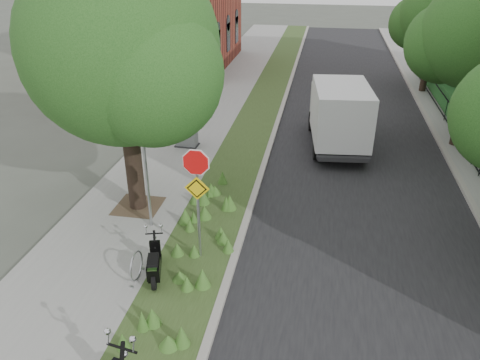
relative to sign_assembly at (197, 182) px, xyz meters
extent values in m
plane|color=#4C5147|center=(1.40, -0.58, -2.33)|extent=(120.00, 120.00, 0.00)
cube|color=gray|center=(-2.85, 9.42, -2.27)|extent=(3.50, 60.00, 0.12)
cube|color=#32441D|center=(-0.10, 9.42, -2.27)|extent=(2.00, 60.00, 0.12)
cube|color=#9E9991|center=(0.90, 9.42, -2.26)|extent=(0.20, 60.00, 0.13)
cube|color=black|center=(4.40, 9.42, -2.32)|extent=(7.00, 60.00, 0.01)
cube|color=#9E9991|center=(7.90, 9.42, -2.26)|extent=(0.20, 60.00, 0.13)
cylinder|color=black|center=(-2.60, 2.22, 0.03)|extent=(0.52, 0.52, 4.48)
sphere|color=#1C4717|center=(-2.60, 2.22, 2.75)|extent=(5.40, 5.40, 5.40)
sphere|color=#1C4717|center=(-3.81, 3.03, 2.08)|extent=(4.05, 4.05, 4.05)
sphere|color=#1C4717|center=(-1.52, 1.54, 2.21)|extent=(3.78, 3.78, 3.78)
cube|color=#473828|center=(-2.60, 2.22, -2.20)|extent=(1.40, 1.40, 0.01)
cylinder|color=#A5A8AD|center=(-1.80, 1.22, -0.21)|extent=(0.08, 0.08, 4.00)
torus|color=#A5A8AD|center=(-1.30, -1.18, -1.83)|extent=(0.05, 0.77, 0.77)
cube|color=#A5A8AD|center=(-1.30, -1.54, -2.19)|extent=(0.06, 0.06, 0.04)
cube|color=#A5A8AD|center=(-1.30, -0.82, -2.19)|extent=(0.06, 0.06, 0.04)
cylinder|color=#A5A8AD|center=(0.00, 0.02, -0.71)|extent=(0.07, 0.07, 3.00)
cylinder|color=red|center=(0.00, -0.01, 0.54)|extent=(0.86, 0.03, 0.86)
cylinder|color=white|center=(0.00, 0.00, 0.54)|extent=(0.94, 0.02, 0.94)
cube|color=yellow|center=(0.00, -0.01, -0.16)|extent=(0.64, 0.03, 0.64)
cube|color=black|center=(8.60, 9.42, -1.26)|extent=(0.04, 24.00, 0.04)
cube|color=black|center=(8.60, 9.42, -2.06)|extent=(0.04, 24.00, 0.04)
cylinder|color=black|center=(8.60, 9.42, -1.71)|extent=(0.03, 0.03, 1.00)
cube|color=#1A4B20|center=(9.30, 9.42, -1.66)|extent=(1.00, 24.00, 1.10)
cube|color=maroon|center=(-8.10, 21.42, 1.67)|extent=(9.00, 10.00, 8.00)
cylinder|color=black|center=(8.40, 9.42, -0.19)|extent=(0.36, 0.36, 4.03)
sphere|color=#1C4717|center=(8.40, 9.42, 2.26)|extent=(4.20, 4.20, 4.20)
sphere|color=#1C4717|center=(7.46, 10.05, 1.73)|extent=(3.15, 3.15, 3.15)
cylinder|color=black|center=(8.40, 17.42, -0.39)|extent=(0.36, 0.36, 3.64)
sphere|color=#1C4717|center=(8.40, 17.42, 1.82)|extent=(3.80, 3.80, 3.80)
sphere|color=#1C4717|center=(7.54, 17.99, 1.35)|extent=(2.85, 2.85, 2.85)
sphere|color=#1C4717|center=(9.16, 16.94, 1.44)|extent=(2.66, 2.66, 2.66)
cylinder|color=black|center=(-1.05, -0.46, -1.99)|extent=(0.22, 0.45, 0.44)
cylinder|color=black|center=(-0.75, -1.47, -1.99)|extent=(0.22, 0.45, 0.44)
cube|color=black|center=(-0.89, -1.01, -1.97)|extent=(0.55, 1.02, 0.15)
cube|color=black|center=(-0.81, -1.30, -1.76)|extent=(0.45, 0.62, 0.34)
cube|color=black|center=(-0.82, -1.25, -1.54)|extent=(0.39, 0.56, 0.10)
cube|color=#262628|center=(3.57, 8.61, -1.85)|extent=(2.38, 5.14, 0.17)
cube|color=#B7BABC|center=(3.38, 10.52, -1.05)|extent=(2.05, 1.50, 1.50)
cube|color=silver|center=(3.63, 8.10, -0.67)|extent=(2.42, 3.76, 2.07)
cube|color=#262628|center=(-2.45, 7.29, -2.19)|extent=(0.95, 0.66, 0.04)
cube|color=slate|center=(-2.45, 7.29, -1.59)|extent=(0.84, 0.55, 1.23)
camera|label=1|loc=(2.86, -9.85, 5.25)|focal=35.00mm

